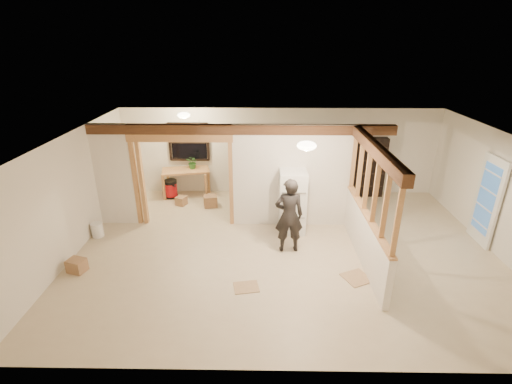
{
  "coord_description": "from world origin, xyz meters",
  "views": [
    {
      "loc": [
        -0.52,
        -7.06,
        4.31
      ],
      "look_at": [
        -0.64,
        0.4,
        1.18
      ],
      "focal_mm": 26.0,
      "sensor_mm": 36.0,
      "label": 1
    }
  ],
  "objects_px": {
    "shop_vac": "(171,189)",
    "bookshelf": "(369,167)",
    "work_table": "(187,183)",
    "woman": "(289,216)",
    "refrigerator": "(292,202)"
  },
  "relations": [
    {
      "from": "shop_vac",
      "to": "bookshelf",
      "type": "distance_m",
      "value": 5.74
    },
    {
      "from": "work_table",
      "to": "shop_vac",
      "type": "relative_size",
      "value": 2.48
    },
    {
      "from": "work_table",
      "to": "shop_vac",
      "type": "xyz_separation_m",
      "value": [
        -0.45,
        -0.08,
        -0.15
      ]
    },
    {
      "from": "work_table",
      "to": "bookshelf",
      "type": "xyz_separation_m",
      "value": [
        5.25,
        0.16,
        0.45
      ]
    },
    {
      "from": "woman",
      "to": "bookshelf",
      "type": "relative_size",
      "value": 0.97
    },
    {
      "from": "shop_vac",
      "to": "woman",
      "type": "bearing_deg",
      "value": -41.6
    },
    {
      "from": "work_table",
      "to": "shop_vac",
      "type": "distance_m",
      "value": 0.48
    },
    {
      "from": "woman",
      "to": "work_table",
      "type": "relative_size",
      "value": 1.27
    },
    {
      "from": "work_table",
      "to": "shop_vac",
      "type": "bearing_deg",
      "value": 177.94
    },
    {
      "from": "woman",
      "to": "shop_vac",
      "type": "xyz_separation_m",
      "value": [
        -3.2,
        2.84,
        -0.57
      ]
    },
    {
      "from": "refrigerator",
      "to": "shop_vac",
      "type": "relative_size",
      "value": 2.83
    },
    {
      "from": "woman",
      "to": "work_table",
      "type": "bearing_deg",
      "value": -51.21
    },
    {
      "from": "work_table",
      "to": "bookshelf",
      "type": "height_order",
      "value": "bookshelf"
    },
    {
      "from": "refrigerator",
      "to": "work_table",
      "type": "relative_size",
      "value": 1.14
    },
    {
      "from": "shop_vac",
      "to": "bookshelf",
      "type": "xyz_separation_m",
      "value": [
        5.71,
        0.24,
        0.6
      ]
    }
  ]
}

